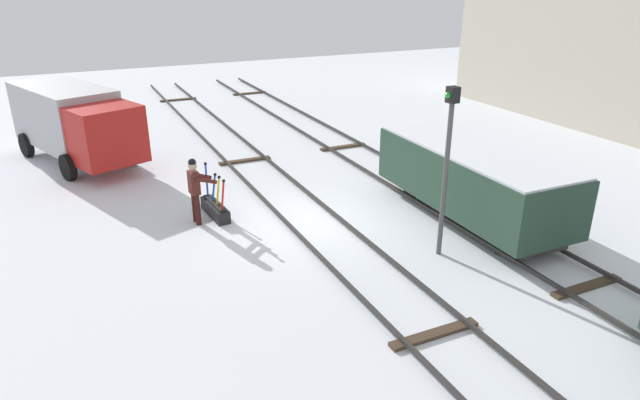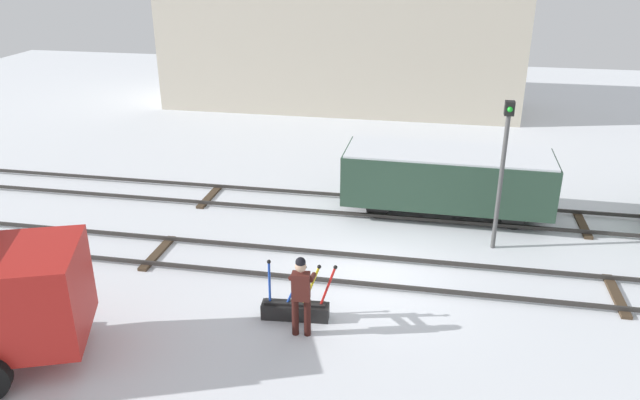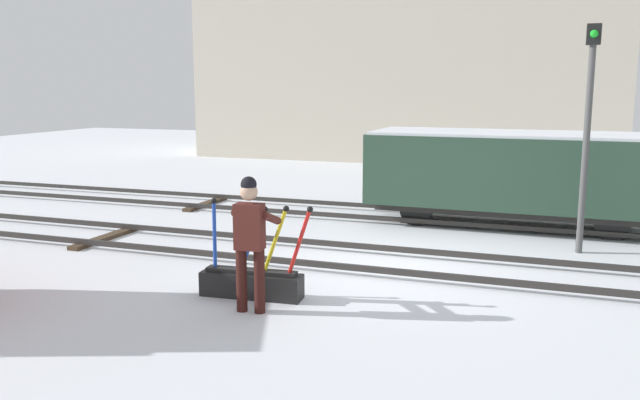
{
  "view_description": "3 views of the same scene",
  "coord_description": "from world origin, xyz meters",
  "px_view_note": "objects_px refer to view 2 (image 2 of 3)",
  "views": [
    {
      "loc": [
        12.95,
        -5.75,
        6.46
      ],
      "look_at": [
        0.32,
        0.17,
        0.73
      ],
      "focal_mm": 31.1,
      "sensor_mm": 36.0,
      "label": 1
    },
    {
      "loc": [
        1.25,
        -13.76,
        7.88
      ],
      "look_at": [
        -1.65,
        1.5,
        1.31
      ],
      "focal_mm": 34.53,
      "sensor_mm": 36.0,
      "label": 2
    },
    {
      "loc": [
        2.54,
        -10.62,
        3.06
      ],
      "look_at": [
        -1.82,
        1.6,
        0.79
      ],
      "focal_mm": 36.56,
      "sensor_mm": 36.0,
      "label": 3
    }
  ],
  "objects_px": {
    "rail_worker": "(301,291)",
    "freight_car_near_switch": "(447,178)",
    "switch_lever_frame": "(296,308)",
    "signal_post": "(503,162)"
  },
  "relations": [
    {
      "from": "signal_post",
      "to": "freight_car_near_switch",
      "type": "xyz_separation_m",
      "value": [
        -1.35,
        1.98,
        -1.29
      ]
    },
    {
      "from": "rail_worker",
      "to": "freight_car_near_switch",
      "type": "relative_size",
      "value": 0.3
    },
    {
      "from": "rail_worker",
      "to": "freight_car_near_switch",
      "type": "bearing_deg",
      "value": 61.93
    },
    {
      "from": "rail_worker",
      "to": "freight_car_near_switch",
      "type": "distance_m",
      "value": 7.57
    },
    {
      "from": "switch_lever_frame",
      "to": "rail_worker",
      "type": "height_order",
      "value": "rail_worker"
    },
    {
      "from": "freight_car_near_switch",
      "to": "signal_post",
      "type": "bearing_deg",
      "value": -54.84
    },
    {
      "from": "switch_lever_frame",
      "to": "freight_car_near_switch",
      "type": "distance_m",
      "value": 7.23
    },
    {
      "from": "signal_post",
      "to": "switch_lever_frame",
      "type": "bearing_deg",
      "value": -136.37
    },
    {
      "from": "switch_lever_frame",
      "to": "rail_worker",
      "type": "relative_size",
      "value": 0.91
    },
    {
      "from": "switch_lever_frame",
      "to": "freight_car_near_switch",
      "type": "height_order",
      "value": "freight_car_near_switch"
    }
  ]
}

